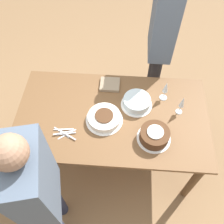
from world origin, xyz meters
The scene contains 12 objects.
ground_plane centered at (0.00, 0.00, 0.00)m, with size 12.00×12.00×0.00m, color #8E6B47.
dining_table centered at (0.00, 0.00, 0.67)m, with size 1.70×0.95×0.78m.
cake_center_white centered at (-0.06, -0.06, 0.81)m, with size 0.32×0.32×0.08m.
cake_front_chocolate centered at (0.36, -0.21, 0.83)m, with size 0.28×0.28×0.11m.
cake_back_decorated centered at (0.21, 0.13, 0.82)m, with size 0.28×0.28×0.09m.
wine_glass_near centered at (0.59, 0.08, 0.92)m, with size 0.06×0.06×0.21m.
wine_glass_far centered at (0.46, 0.23, 0.92)m, with size 0.07×0.07×0.21m.
dessert_plate_left centered at (-0.67, -0.28, 0.78)m, with size 0.15×0.15×0.01m.
fork_pile centered at (-0.38, -0.21, 0.79)m, with size 0.21×0.12×0.02m.
napkin_stack centered at (-0.04, 0.34, 0.79)m, with size 0.19×0.17×0.03m.
person_cutting centered at (-0.42, -0.76, 0.99)m, with size 0.31×0.44×1.65m.
person_watching centered at (0.42, 0.78, 1.08)m, with size 0.23×0.40×1.78m.
Camera 1 is at (0.09, -1.22, 2.61)m, focal length 40.00 mm.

